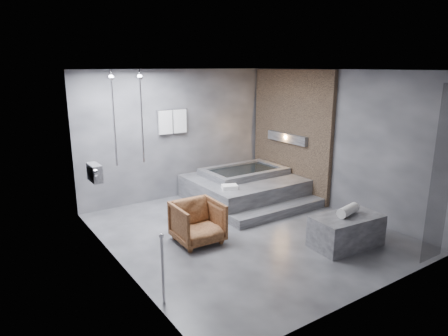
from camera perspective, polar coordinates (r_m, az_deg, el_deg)
room at (r=7.12m, az=4.56°, el=5.20°), size 5.00×5.04×2.82m
tub_deck at (r=8.79m, az=2.84°, el=-2.92°), size 2.20×2.00×0.50m
tub_step at (r=7.98m, az=7.91°, el=-6.09°), size 2.20×0.36×0.18m
concrete_bench at (r=6.87m, az=17.05°, el=-8.57°), size 1.20×0.73×0.52m
driftwood_chair at (r=6.68m, az=-3.78°, el=-7.75°), size 0.77×0.79×0.70m
rolled_towel at (r=6.78m, az=17.30°, el=-5.81°), size 0.48×0.25×0.16m
deck_towel at (r=7.89m, az=0.80°, el=-2.73°), size 0.36×0.32×0.08m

